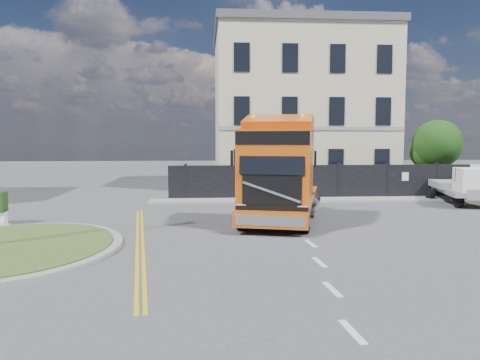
{
  "coord_description": "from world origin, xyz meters",
  "views": [
    {
      "loc": [
        -0.83,
        -18.04,
        3.48
      ],
      "look_at": [
        0.59,
        1.38,
        1.8
      ],
      "focal_mm": 35.0,
      "sensor_mm": 36.0,
      "label": 1
    }
  ],
  "objects": [
    {
      "name": "traffic_island",
      "position": [
        -7.0,
        -3.0,
        0.08
      ],
      "size": [
        6.8,
        6.8,
        0.17
      ],
      "color": "gray",
      "rests_on": "ground"
    },
    {
      "name": "hoarding_fence",
      "position": [
        6.55,
        9.0,
        1.0
      ],
      "size": [
        18.8,
        0.25,
        2.0
      ],
      "color": "black",
      "rests_on": "ground"
    },
    {
      "name": "pavement_far",
      "position": [
        6.0,
        8.1,
        0.06
      ],
      "size": [
        20.0,
        1.6,
        0.12
      ],
      "primitive_type": "cube",
      "color": "gray",
      "rests_on": "ground"
    },
    {
      "name": "truck",
      "position": [
        2.13,
        0.83,
        1.96
      ],
      "size": [
        4.56,
        7.74,
        4.37
      ],
      "rotation": [
        0.0,
        0.0,
        -0.27
      ],
      "color": "black",
      "rests_on": "ground"
    },
    {
      "name": "flatbed_pickup",
      "position": [
        13.01,
        5.38,
        1.09
      ],
      "size": [
        2.99,
        5.22,
        2.03
      ],
      "rotation": [
        0.0,
        0.0,
        -0.23
      ],
      "color": "slate",
      "rests_on": "ground"
    },
    {
      "name": "georgian_building",
      "position": [
        6.0,
        16.5,
        5.77
      ],
      "size": [
        12.3,
        10.3,
        12.8
      ],
      "color": "beige",
      "rests_on": "ground"
    },
    {
      "name": "ground",
      "position": [
        0.0,
        0.0,
        0.0
      ],
      "size": [
        120.0,
        120.0,
        0.0
      ],
      "primitive_type": "plane",
      "color": "#424244",
      "rests_on": "ground"
    },
    {
      "name": "tree",
      "position": [
        14.38,
        12.1,
        3.05
      ],
      "size": [
        3.2,
        3.2,
        4.8
      ],
      "color": "#382619",
      "rests_on": "ground"
    }
  ]
}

